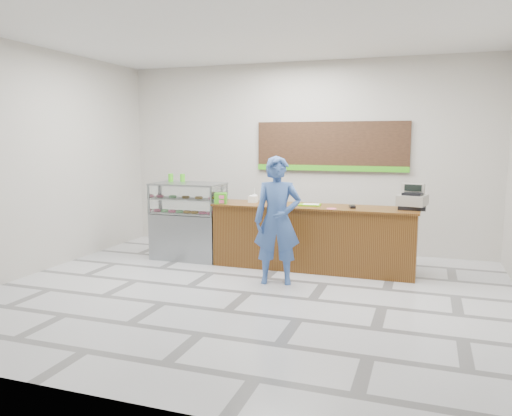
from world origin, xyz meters
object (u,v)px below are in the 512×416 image
(display_case, at_px, (189,220))
(customer, at_px, (277,220))
(sales_counter, at_px, (313,237))
(cash_register, at_px, (412,200))
(serving_tray, at_px, (310,205))

(display_case, distance_m, customer, 2.14)
(customer, bearing_deg, display_case, 139.21)
(sales_counter, distance_m, cash_register, 1.64)
(cash_register, bearing_deg, customer, -137.20)
(display_case, bearing_deg, sales_counter, 0.01)
(serving_tray, bearing_deg, display_case, 175.44)
(sales_counter, bearing_deg, cash_register, 4.77)
(display_case, relative_size, cash_register, 2.70)
(serving_tray, relative_size, customer, 0.20)
(serving_tray, bearing_deg, cash_register, -1.86)
(cash_register, height_order, serving_tray, cash_register)
(sales_counter, relative_size, serving_tray, 8.82)
(cash_register, relative_size, customer, 0.27)
(display_case, height_order, serving_tray, display_case)
(sales_counter, height_order, cash_register, cash_register)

